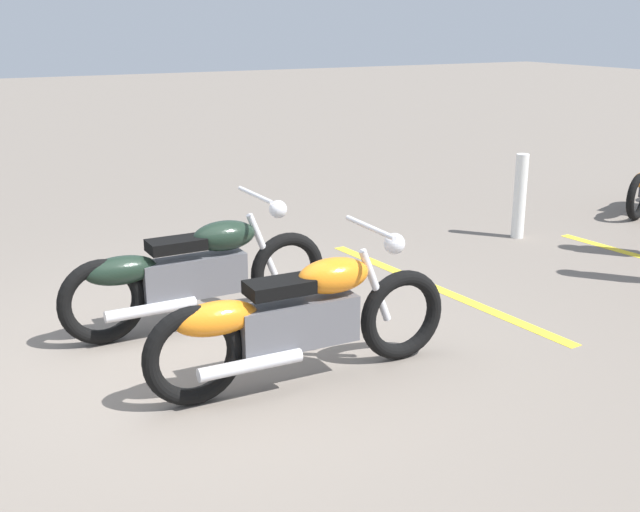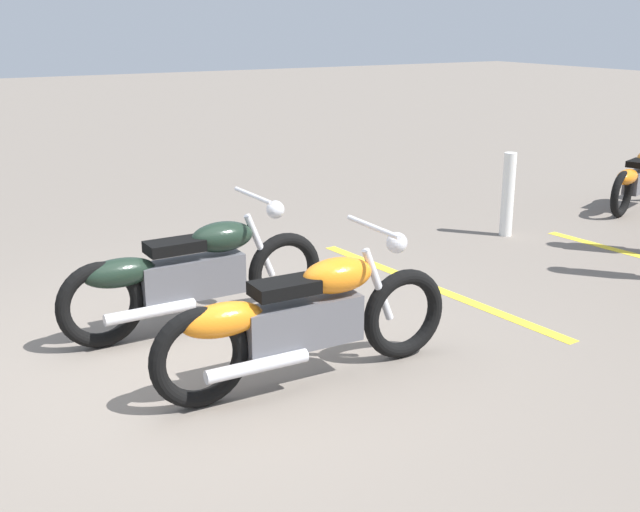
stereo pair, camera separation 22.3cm
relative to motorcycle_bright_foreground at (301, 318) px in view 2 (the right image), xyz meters
name	(u,v)px [view 2 (the right image)]	position (x,y,z in m)	size (l,w,h in m)	color
ground_plane	(198,363)	(-0.51, 0.65, -0.46)	(60.00, 60.00, 0.00)	slate
motorcycle_bright_foreground	(301,318)	(0.00, 0.00, 0.00)	(2.23, 0.62, 1.04)	black
motorcycle_dark_foreground	(191,273)	(-0.29, 1.28, 0.00)	(2.23, 0.62, 1.04)	black
motorcycle_row_right	(639,178)	(6.24, 2.31, -0.07)	(1.84, 0.77, 0.73)	black
bollard_post	(508,195)	(3.82, 2.15, 0.01)	(0.14, 0.14, 0.95)	white
parking_stripe_mid	(431,287)	(1.98, 1.13, -0.46)	(3.20, 0.12, 0.01)	yellow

